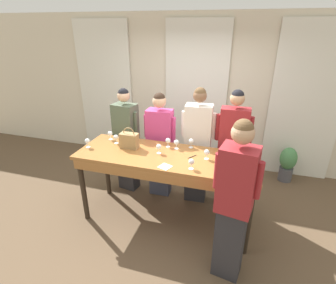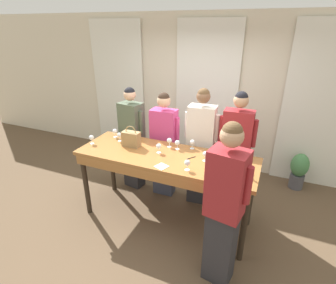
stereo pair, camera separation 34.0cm
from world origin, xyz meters
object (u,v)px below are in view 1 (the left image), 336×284
Objects in this scene: wine_glass_center_mid at (246,160)px; wine_glass_back_mid at (116,137)px; wine_glass_front_left at (191,162)px; guest_pink_top at (160,145)px; wine_glass_near_host at (87,141)px; wine_glass_back_left at (191,141)px; handbag at (129,140)px; wine_glass_front_mid at (168,141)px; wine_glass_center_right at (110,134)px; guest_cream_sweater at (197,146)px; guest_olive_jacket at (127,140)px; potted_plant at (288,163)px; host_pouring at (234,203)px; guest_striped_shirt at (232,150)px; wine_glass_back_right at (159,147)px; wine_glass_center_left at (176,143)px; wine_bottle at (240,159)px; wine_glass_front_right at (207,153)px; tasting_bar at (166,164)px.

wine_glass_back_mid is at bearing 174.58° from wine_glass_center_mid.
wine_glass_front_left is 1.11m from guest_pink_top.
wine_glass_back_left is at bearing 16.43° from wine_glass_near_host.
wine_glass_center_mid is 0.08× the size of guest_pink_top.
handbag is 0.53m from wine_glass_front_mid.
wine_glass_front_left is at bearing -158.55° from wine_glass_center_mid.
wine_glass_center_right is (-0.39, 0.18, -0.02)m from handbag.
wine_glass_front_mid is 0.88m from wine_glass_center_right.
guest_cream_sweater reaches higher than wine_glass_front_left.
wine_glass_center_mid is 1.96m from guest_olive_jacket.
wine_glass_back_left is 1.17m from guest_olive_jacket.
potted_plant is at bearing 65.07° from wine_glass_center_mid.
guest_pink_top is at bearing 154.34° from wine_glass_center_mid.
host_pouring reaches higher than potted_plant.
guest_cream_sweater is 1.00× the size of guest_striped_shirt.
wine_glass_center_left is at bearing 46.98° from wine_glass_back_right.
wine_glass_back_left is (-0.66, 0.38, -0.03)m from wine_bottle.
guest_cream_sweater is at bearing 111.32° from wine_glass_front_right.
guest_striped_shirt reaches higher than guest_olive_jacket.
wine_glass_center_mid is (0.61, 0.24, -0.00)m from wine_glass_front_left.
guest_pink_top reaches higher than wine_glass_back_mid.
guest_cream_sweater reaches higher than potted_plant.
wine_glass_front_mid is at bearing 159.90° from wine_glass_front_right.
guest_striped_shirt is at bearing 37.81° from tasting_bar.
wine_glass_back_mid is 0.08× the size of guest_olive_jacket.
wine_glass_front_mid is at bearing -157.81° from guest_striped_shirt.
wine_glass_back_left reaches higher than potted_plant.
wine_glass_front_right is 1.00m from guest_pink_top.
guest_cream_sweater is (0.22, 0.37, -0.19)m from wine_glass_center_left.
guest_striped_shirt is at bearing 63.04° from wine_glass_front_right.
handbag is at bearing 153.18° from host_pouring.
tasting_bar is at bearing -65.34° from guest_pink_top.
wine_glass_back_left is 0.08× the size of guest_olive_jacket.
wine_glass_front_right is at bearing -22.41° from wine_glass_center_left.
wine_glass_center_mid is 2.10m from wine_glass_near_host.
wine_glass_front_right is 0.83m from host_pouring.
wine_glass_back_mid is 1.66m from guest_striped_shirt.
wine_glass_back_mid is (-0.24, 0.08, -0.02)m from handbag.
wine_glass_front_right is 1.62m from wine_glass_near_host.
wine_glass_back_right is 0.07× the size of guest_striped_shirt.
host_pouring is at bearing -16.20° from wine_glass_near_host.
wine_glass_back_right is (-1.03, 0.09, -0.03)m from wine_bottle.
wine_glass_front_right is at bearing 119.06° from host_pouring.
wine_glass_back_mid is 0.07× the size of host_pouring.
wine_glass_front_left is 0.88m from guest_cream_sweater.
wine_bottle reaches higher than wine_glass_back_right.
wine_bottle is 0.63m from host_pouring.
wine_glass_front_left and wine_glass_back_mid have the same top height.
wine_bottle is 1.02m from wine_glass_front_mid.
wine_glass_back_right is 1.00m from wine_glass_near_host.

